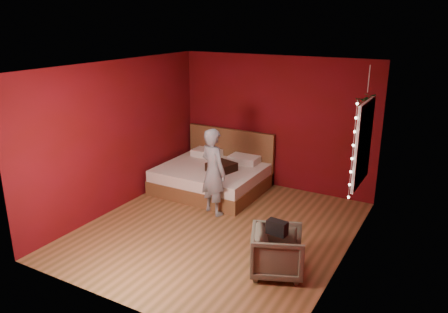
% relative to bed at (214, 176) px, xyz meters
% --- Properties ---
extents(floor, '(4.50, 4.50, 0.00)m').
position_rel_bed_xyz_m(floor, '(0.95, -1.46, -0.28)').
color(floor, '#8E5C38').
rests_on(floor, ground).
extents(room_walls, '(4.04, 4.54, 2.62)m').
position_rel_bed_xyz_m(room_walls, '(0.95, -1.46, 1.40)').
color(room_walls, '#5B0912').
rests_on(room_walls, ground).
extents(window, '(0.05, 0.97, 1.27)m').
position_rel_bed_xyz_m(window, '(2.92, -0.56, 1.22)').
color(window, white).
rests_on(window, room_walls).
extents(fairy_lights, '(0.04, 0.04, 1.45)m').
position_rel_bed_xyz_m(fairy_lights, '(2.89, -1.09, 1.22)').
color(fairy_lights, silver).
rests_on(fairy_lights, room_walls).
extents(bed, '(1.95, 1.66, 1.07)m').
position_rel_bed_xyz_m(bed, '(0.00, 0.00, 0.00)').
color(bed, brown).
rests_on(bed, ground).
extents(person, '(0.65, 0.54, 1.52)m').
position_rel_bed_xyz_m(person, '(0.57, -0.96, 0.48)').
color(person, slate).
rests_on(person, ground).
extents(armchair, '(0.90, 0.89, 0.63)m').
position_rel_bed_xyz_m(armchair, '(2.27, -2.17, 0.03)').
color(armchair, '#656550').
rests_on(armchair, ground).
extents(handbag, '(0.27, 0.16, 0.19)m').
position_rel_bed_xyz_m(handbag, '(2.29, -2.27, 0.44)').
color(handbag, black).
rests_on(handbag, armchair).
extents(throw_pillow, '(0.55, 0.55, 0.16)m').
position_rel_bed_xyz_m(throw_pillow, '(0.29, -0.19, 0.29)').
color(throw_pillow, black).
rests_on(throw_pillow, bed).
extents(hanging_plant, '(0.36, 0.32, 0.77)m').
position_rel_bed_xyz_m(hanging_plant, '(2.83, -0.18, 1.73)').
color(hanging_plant, silver).
rests_on(hanging_plant, room_walls).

